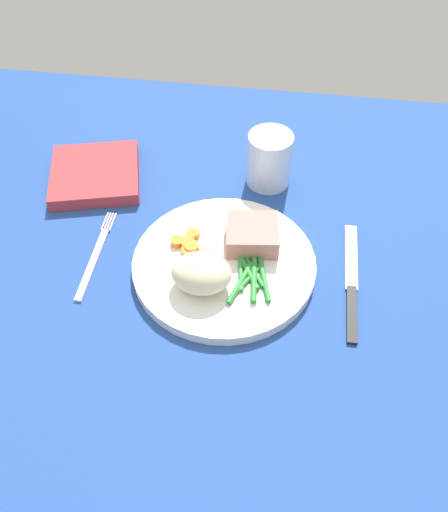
{
  "coord_description": "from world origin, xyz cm",
  "views": [
    {
      "loc": [
        5.04,
        -49.15,
        60.48
      ],
      "look_at": [
        -1.92,
        -0.7,
        4.6
      ],
      "focal_mm": 38.59,
      "sensor_mm": 36.0,
      "label": 1
    }
  ],
  "objects_px": {
    "water_glass": "(269,162)",
    "napkin": "(95,174)",
    "dinner_plate": "(224,265)",
    "fork": "(96,255)",
    "knife": "(351,283)",
    "meat_portion": "(252,235)"
  },
  "relations": [
    {
      "from": "water_glass",
      "to": "napkin",
      "type": "xyz_separation_m",
      "value": [
        -0.27,
        -0.04,
        -0.03
      ]
    },
    {
      "from": "dinner_plate",
      "to": "fork",
      "type": "height_order",
      "value": "dinner_plate"
    },
    {
      "from": "dinner_plate",
      "to": "water_glass",
      "type": "xyz_separation_m",
      "value": [
        0.04,
        0.19,
        0.03
      ]
    },
    {
      "from": "dinner_plate",
      "to": "knife",
      "type": "distance_m",
      "value": 0.17
    },
    {
      "from": "dinner_plate",
      "to": "fork",
      "type": "bearing_deg",
      "value": -179.19
    },
    {
      "from": "napkin",
      "to": "meat_portion",
      "type": "bearing_deg",
      "value": -23.71
    },
    {
      "from": "meat_portion",
      "to": "knife",
      "type": "distance_m",
      "value": 0.15
    },
    {
      "from": "meat_portion",
      "to": "napkin",
      "type": "distance_m",
      "value": 0.29
    },
    {
      "from": "dinner_plate",
      "to": "knife",
      "type": "height_order",
      "value": "dinner_plate"
    },
    {
      "from": "napkin",
      "to": "water_glass",
      "type": "bearing_deg",
      "value": 7.55
    },
    {
      "from": "water_glass",
      "to": "napkin",
      "type": "bearing_deg",
      "value": -172.45
    },
    {
      "from": "fork",
      "to": "napkin",
      "type": "xyz_separation_m",
      "value": [
        -0.05,
        0.16,
        0.01
      ]
    },
    {
      "from": "dinner_plate",
      "to": "water_glass",
      "type": "distance_m",
      "value": 0.2
    },
    {
      "from": "dinner_plate",
      "to": "meat_portion",
      "type": "xyz_separation_m",
      "value": [
        0.03,
        0.04,
        0.02
      ]
    },
    {
      "from": "dinner_plate",
      "to": "water_glass",
      "type": "bearing_deg",
      "value": 77.26
    },
    {
      "from": "meat_portion",
      "to": "napkin",
      "type": "xyz_separation_m",
      "value": [
        -0.26,
        0.12,
        -0.02
      ]
    },
    {
      "from": "meat_portion",
      "to": "water_glass",
      "type": "relative_size",
      "value": 0.82
    },
    {
      "from": "meat_portion",
      "to": "knife",
      "type": "bearing_deg",
      "value": -16.81
    },
    {
      "from": "fork",
      "to": "water_glass",
      "type": "bearing_deg",
      "value": 38.42
    },
    {
      "from": "dinner_plate",
      "to": "napkin",
      "type": "relative_size",
      "value": 1.83
    },
    {
      "from": "dinner_plate",
      "to": "water_glass",
      "type": "height_order",
      "value": "water_glass"
    },
    {
      "from": "meat_portion",
      "to": "fork",
      "type": "bearing_deg",
      "value": -168.98
    }
  ]
}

